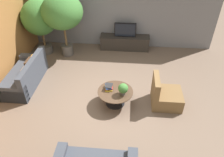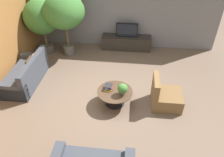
{
  "view_description": "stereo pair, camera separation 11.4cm",
  "coord_description": "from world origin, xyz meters",
  "px_view_note": "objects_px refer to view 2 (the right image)",
  "views": [
    {
      "loc": [
        0.56,
        -4.67,
        4.2
      ],
      "look_at": [
        0.12,
        0.19,
        0.55
      ],
      "focal_mm": 35.0,
      "sensor_mm": 36.0,
      "label": 1
    },
    {
      "loc": [
        0.67,
        -4.66,
        4.2
      ],
      "look_at": [
        0.12,
        0.19,
        0.55
      ],
      "focal_mm": 35.0,
      "sensor_mm": 36.0,
      "label": 2
    }
  ],
  "objects_px": {
    "television": "(127,30)",
    "armchair_wicker": "(165,97)",
    "couch_by_wall": "(27,75)",
    "potted_palm_corner": "(64,12)",
    "potted_palm_tall": "(42,18)",
    "coffee_table": "(115,95)",
    "potted_plant_tabletop": "(123,89)",
    "media_console": "(126,42)"
  },
  "relations": [
    {
      "from": "television",
      "to": "potted_palm_tall",
      "type": "bearing_deg",
      "value": -169.9
    },
    {
      "from": "television",
      "to": "potted_palm_corner",
      "type": "xyz_separation_m",
      "value": [
        -2.11,
        -0.63,
        0.81
      ]
    },
    {
      "from": "armchair_wicker",
      "to": "potted_palm_tall",
      "type": "bearing_deg",
      "value": 59.19
    },
    {
      "from": "television",
      "to": "potted_plant_tabletop",
      "type": "bearing_deg",
      "value": -88.54
    },
    {
      "from": "couch_by_wall",
      "to": "potted_palm_corner",
      "type": "height_order",
      "value": "potted_palm_corner"
    },
    {
      "from": "armchair_wicker",
      "to": "potted_plant_tabletop",
      "type": "height_order",
      "value": "armchair_wicker"
    },
    {
      "from": "coffee_table",
      "to": "potted_plant_tabletop",
      "type": "bearing_deg",
      "value": -25.73
    },
    {
      "from": "potted_palm_tall",
      "to": "media_console",
      "type": "bearing_deg",
      "value": 10.13
    },
    {
      "from": "television",
      "to": "armchair_wicker",
      "type": "distance_m",
      "value": 3.31
    },
    {
      "from": "couch_by_wall",
      "to": "coffee_table",
      "type": "bearing_deg",
      "value": 76.67
    },
    {
      "from": "media_console",
      "to": "potted_palm_corner",
      "type": "bearing_deg",
      "value": -163.27
    },
    {
      "from": "media_console",
      "to": "potted_plant_tabletop",
      "type": "xyz_separation_m",
      "value": [
        0.08,
        -3.26,
        0.35
      ]
    },
    {
      "from": "armchair_wicker",
      "to": "media_console",
      "type": "bearing_deg",
      "value": 21.84
    },
    {
      "from": "armchair_wicker",
      "to": "potted_palm_tall",
      "type": "height_order",
      "value": "potted_palm_tall"
    },
    {
      "from": "couch_by_wall",
      "to": "potted_palm_corner",
      "type": "distance_m",
      "value": 2.41
    },
    {
      "from": "potted_palm_tall",
      "to": "potted_palm_corner",
      "type": "xyz_separation_m",
      "value": [
        0.88,
        -0.1,
        0.27
      ]
    },
    {
      "from": "potted_palm_tall",
      "to": "potted_palm_corner",
      "type": "height_order",
      "value": "potted_palm_corner"
    },
    {
      "from": "potted_palm_corner",
      "to": "potted_plant_tabletop",
      "type": "bearing_deg",
      "value": -50.14
    },
    {
      "from": "media_console",
      "to": "couch_by_wall",
      "type": "relative_size",
      "value": 1.03
    },
    {
      "from": "armchair_wicker",
      "to": "coffee_table",
      "type": "bearing_deg",
      "value": 95.07
    },
    {
      "from": "armchair_wicker",
      "to": "television",
      "type": "bearing_deg",
      "value": 21.85
    },
    {
      "from": "coffee_table",
      "to": "armchair_wicker",
      "type": "bearing_deg",
      "value": 5.07
    },
    {
      "from": "armchair_wicker",
      "to": "potted_palm_corner",
      "type": "bearing_deg",
      "value": 54.13
    },
    {
      "from": "potted_palm_corner",
      "to": "potted_palm_tall",
      "type": "bearing_deg",
      "value": 173.47
    },
    {
      "from": "coffee_table",
      "to": "potted_palm_corner",
      "type": "bearing_deg",
      "value": 128.16
    },
    {
      "from": "potted_palm_tall",
      "to": "potted_palm_corner",
      "type": "bearing_deg",
      "value": -6.53
    },
    {
      "from": "armchair_wicker",
      "to": "potted_palm_tall",
      "type": "relative_size",
      "value": 0.43
    },
    {
      "from": "coffee_table",
      "to": "potted_palm_tall",
      "type": "distance_m",
      "value": 4.01
    },
    {
      "from": "television",
      "to": "media_console",
      "type": "bearing_deg",
      "value": 90.0
    },
    {
      "from": "potted_palm_corner",
      "to": "potted_plant_tabletop",
      "type": "height_order",
      "value": "potted_palm_corner"
    },
    {
      "from": "armchair_wicker",
      "to": "couch_by_wall",
      "type": "bearing_deg",
      "value": 82.52
    },
    {
      "from": "television",
      "to": "coffee_table",
      "type": "relative_size",
      "value": 0.85
    },
    {
      "from": "coffee_table",
      "to": "potted_palm_tall",
      "type": "bearing_deg",
      "value": 137.44
    },
    {
      "from": "potted_plant_tabletop",
      "to": "armchair_wicker",
      "type": "bearing_deg",
      "value": 10.95
    },
    {
      "from": "media_console",
      "to": "potted_plant_tabletop",
      "type": "bearing_deg",
      "value": -88.54
    },
    {
      "from": "television",
      "to": "potted_plant_tabletop",
      "type": "distance_m",
      "value": 3.26
    },
    {
      "from": "media_console",
      "to": "couch_by_wall",
      "type": "height_order",
      "value": "couch_by_wall"
    },
    {
      "from": "couch_by_wall",
      "to": "potted_palm_corner",
      "type": "relative_size",
      "value": 0.82
    },
    {
      "from": "television",
      "to": "potted_plant_tabletop",
      "type": "relative_size",
      "value": 2.45
    },
    {
      "from": "television",
      "to": "couch_by_wall",
      "type": "xyz_separation_m",
      "value": [
        -2.92,
        -2.49,
        -0.49
      ]
    },
    {
      "from": "media_console",
      "to": "potted_palm_corner",
      "type": "xyz_separation_m",
      "value": [
        -2.11,
        -0.63,
        1.32
      ]
    },
    {
      "from": "media_console",
      "to": "armchair_wicker",
      "type": "bearing_deg",
      "value": -68.16
    }
  ]
}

